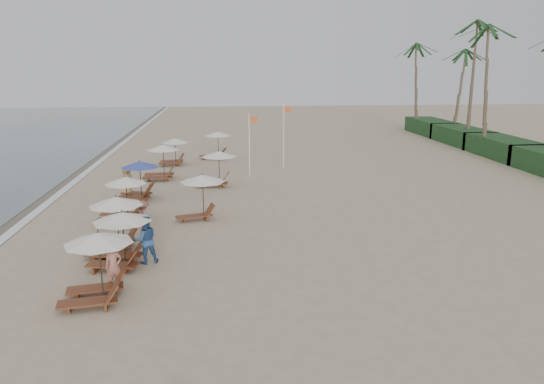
{
  "coord_description": "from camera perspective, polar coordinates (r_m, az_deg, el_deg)",
  "views": [
    {
      "loc": [
        -1.45,
        -18.1,
        7.43
      ],
      "look_at": [
        1.0,
        6.53,
        1.3
      ],
      "focal_mm": 33.62,
      "sensor_mm": 36.0,
      "label": 1
    }
  ],
  "objects": [
    {
      "name": "beachgoer_mid_a",
      "position": [
        20.25,
        -13.97,
        -5.21
      ],
      "size": [
        1.09,
        0.95,
        1.88
      ],
      "primitive_type": "imported",
      "rotation": [
        0.0,
        0.0,
        3.44
      ],
      "color": "#2D5188",
      "rests_on": "ground"
    },
    {
      "name": "flag_pole_far",
      "position": [
        38.14,
        1.37,
        6.66
      ],
      "size": [
        0.6,
        0.08,
        4.73
      ],
      "color": "silver",
      "rests_on": "ground"
    },
    {
      "name": "inland_station_2",
      "position": [
        42.06,
        -6.38,
        5.48
      ],
      "size": [
        2.81,
        2.24,
        2.22
      ],
      "color": "brown",
      "rests_on": "ground"
    },
    {
      "name": "beachgoer_mid_b",
      "position": [
        23.63,
        -14.2,
        -2.82
      ],
      "size": [
        0.84,
        1.15,
        1.6
      ],
      "primitive_type": "imported",
      "rotation": [
        0.0,
        0.0,
        1.84
      ],
      "color": "brown",
      "rests_on": "ground"
    },
    {
      "name": "lounger_station_0",
      "position": [
        17.37,
        -19.29,
        -7.96
      ],
      "size": [
        2.48,
        2.17,
        2.34
      ],
      "color": "brown",
      "rests_on": "ground"
    },
    {
      "name": "lounger_station_4",
      "position": [
        30.02,
        -14.88,
        1.35
      ],
      "size": [
        2.44,
        2.17,
        2.21
      ],
      "color": "brown",
      "rests_on": "ground"
    },
    {
      "name": "lounger_station_5",
      "position": [
        34.98,
        -12.43,
        3.22
      ],
      "size": [
        2.53,
        2.18,
        2.35
      ],
      "color": "brown",
      "rests_on": "ground"
    },
    {
      "name": "beachgoer_near",
      "position": [
        18.34,
        -17.32,
        -7.98
      ],
      "size": [
        0.68,
        0.59,
        1.58
      ],
      "primitive_type": "imported",
      "rotation": [
        0.0,
        0.0,
        0.44
      ],
      "color": "#B87464",
      "rests_on": "ground"
    },
    {
      "name": "ground",
      "position": [
        19.62,
        -1.03,
        -8.34
      ],
      "size": [
        160.0,
        160.0,
        0.0
      ],
      "primitive_type": "plane",
      "color": "tan",
      "rests_on": "ground"
    },
    {
      "name": "beachgoer_far_b",
      "position": [
        30.95,
        -15.96,
        1.27
      ],
      "size": [
        0.96,
        1.1,
        1.89
      ],
      "primitive_type": "imported",
      "rotation": [
        0.0,
        0.0,
        1.09
      ],
      "color": "tan",
      "rests_on": "ground"
    },
    {
      "name": "flag_pole_near",
      "position": [
        34.87,
        -2.5,
        5.62
      ],
      "size": [
        0.59,
        0.08,
        4.33
      ],
      "color": "silver",
      "rests_on": "ground"
    },
    {
      "name": "lounger_station_3",
      "position": [
        25.75,
        -16.52,
        -1.11
      ],
      "size": [
        2.57,
        2.23,
        2.27
      ],
      "color": "brown",
      "rests_on": "ground"
    },
    {
      "name": "lounger_station_2",
      "position": [
        21.76,
        -17.43,
        -3.46
      ],
      "size": [
        2.5,
        2.27,
        2.32
      ],
      "color": "brown",
      "rests_on": "ground"
    },
    {
      "name": "inland_station_1",
      "position": [
        32.27,
        -6.36,
        2.93
      ],
      "size": [
        2.79,
        2.24,
        2.22
      ],
      "color": "brown",
      "rests_on": "ground"
    },
    {
      "name": "foam_line",
      "position": [
        30.66,
        -24.04,
        -1.33
      ],
      "size": [
        0.5,
        140.0,
        0.02
      ],
      "primitive_type": "cube",
      "color": "white",
      "rests_on": "ground"
    },
    {
      "name": "inland_station_0",
      "position": [
        25.35,
        -8.12,
        0.16
      ],
      "size": [
        2.58,
        2.24,
        2.22
      ],
      "color": "brown",
      "rests_on": "ground"
    },
    {
      "name": "lounger_station_6",
      "position": [
        40.02,
        -11.05,
        4.53
      ],
      "size": [
        2.42,
        2.13,
        2.07
      ],
      "color": "brown",
      "rests_on": "ground"
    },
    {
      "name": "wet_sand_band",
      "position": [
        31.1,
        -26.31,
        -1.38
      ],
      "size": [
        3.2,
        140.0,
        0.01
      ],
      "primitive_type": "cube",
      "color": "#6B5E4C",
      "rests_on": "ground"
    },
    {
      "name": "lounger_station_1",
      "position": [
        20.2,
        -16.88,
        -5.03
      ],
      "size": [
        2.56,
        2.23,
        2.12
      ],
      "color": "brown",
      "rests_on": "ground"
    }
  ]
}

